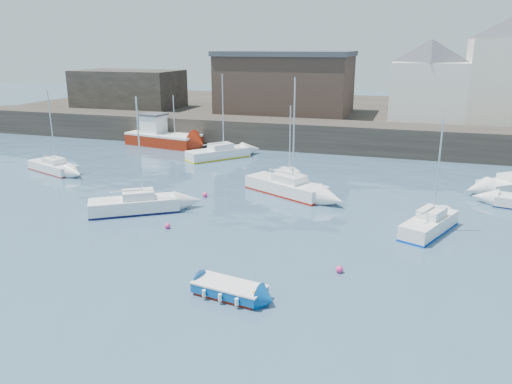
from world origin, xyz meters
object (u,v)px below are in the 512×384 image
(sailboat_e, at_px, (53,167))
(buoy_far, at_px, (205,197))
(fishing_boat, at_px, (161,136))
(sailboat_h, at_px, (218,153))
(sailboat_f, at_px, (291,180))
(buoy_near, at_px, (168,228))
(buoy_mid, at_px, (339,272))
(sailboat_b, at_px, (286,187))
(sailboat_a, at_px, (135,205))
(blue_dinghy, at_px, (229,289))
(sailboat_c, at_px, (429,224))

(sailboat_e, xyz_separation_m, buoy_far, (16.30, -2.97, -0.48))
(fishing_boat, distance_m, sailboat_h, 9.84)
(sailboat_e, height_order, sailboat_f, sailboat_e)
(fishing_boat, xyz_separation_m, buoy_near, (13.24, -24.17, -1.12))
(sailboat_f, relative_size, buoy_mid, 17.15)
(buoy_far, bearing_deg, fishing_boat, 126.72)
(sailboat_b, bearing_deg, sailboat_a, -139.76)
(buoy_far, bearing_deg, sailboat_e, 169.67)
(sailboat_h, bearing_deg, fishing_boat, 153.46)
(blue_dinghy, relative_size, sailboat_f, 0.55)
(buoy_near, distance_m, buoy_mid, 11.74)
(fishing_boat, distance_m, sailboat_f, 21.77)
(sailboat_h, xyz_separation_m, buoy_mid, (15.79, -22.83, -0.55))
(sailboat_e, height_order, sailboat_h, sailboat_h)
(fishing_boat, distance_m, sailboat_b, 23.50)
(sailboat_e, relative_size, buoy_mid, 19.40)
(sailboat_e, bearing_deg, fishing_boat, 76.20)
(blue_dinghy, distance_m, buoy_mid, 6.06)
(blue_dinghy, relative_size, sailboat_h, 0.43)
(buoy_mid, bearing_deg, sailboat_e, 155.13)
(fishing_boat, bearing_deg, sailboat_h, -26.54)
(sailboat_b, distance_m, buoy_far, 6.34)
(sailboat_c, relative_size, sailboat_h, 0.83)
(blue_dinghy, distance_m, sailboat_e, 29.14)
(fishing_boat, xyz_separation_m, buoy_mid, (24.58, -27.22, -1.12))
(sailboat_b, bearing_deg, fishing_boat, 141.99)
(sailboat_e, distance_m, sailboat_f, 21.84)
(sailboat_a, xyz_separation_m, sailboat_f, (8.61, 10.10, -0.10))
(sailboat_a, relative_size, buoy_mid, 20.92)
(buoy_far, bearing_deg, blue_dinghy, -62.63)
(sailboat_b, bearing_deg, sailboat_e, 179.31)
(buoy_near, bearing_deg, sailboat_h, 102.69)
(sailboat_f, bearing_deg, sailboat_c, -36.43)
(sailboat_a, relative_size, sailboat_e, 1.08)
(sailboat_c, height_order, buoy_mid, sailboat_c)
(sailboat_e, xyz_separation_m, sailboat_f, (21.72, 2.32, -0.02))
(sailboat_a, height_order, buoy_near, sailboat_a)
(sailboat_a, distance_m, buoy_mid, 15.86)
(sailboat_e, height_order, buoy_mid, sailboat_e)
(blue_dinghy, distance_m, buoy_far, 15.90)
(sailboat_b, xyz_separation_m, buoy_mid, (6.08, -12.75, -0.58))
(sailboat_a, distance_m, buoy_far, 5.79)
(sailboat_e, distance_m, sailboat_h, 15.72)
(sailboat_e, bearing_deg, sailboat_b, -0.69)
(sailboat_c, bearing_deg, sailboat_a, -173.64)
(blue_dinghy, relative_size, sailboat_e, 0.49)
(sailboat_f, xyz_separation_m, buoy_near, (-4.99, -12.29, -0.46))
(fishing_boat, xyz_separation_m, sailboat_b, (18.51, -14.47, -0.54))
(sailboat_a, xyz_separation_m, buoy_far, (3.18, 4.81, -0.56))
(sailboat_a, bearing_deg, fishing_boat, 113.65)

